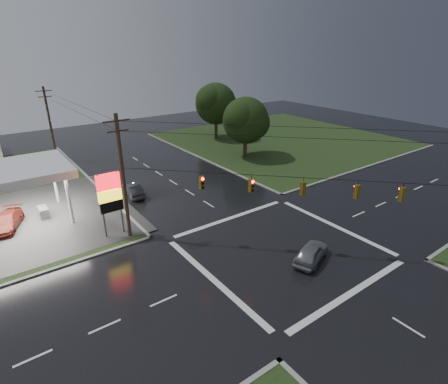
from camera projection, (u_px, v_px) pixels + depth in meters
ground at (281, 249)px, 29.52m from camera, size 120.00×120.00×0.00m
grass_ne at (282, 139)px, 62.92m from camera, size 36.00×36.00×0.08m
pylon_sign at (110, 194)px, 30.08m from camera, size 2.00×0.35×6.00m
utility_pole_nw at (123, 177)px, 29.20m from camera, size 2.20×0.32×11.00m
utility_pole_n at (50, 122)px, 50.50m from camera, size 2.20×0.32×10.50m
traffic_signals at (286, 177)px, 26.98m from camera, size 26.87×26.87×1.47m
tree_ne_near at (246, 120)px, 51.36m from camera, size 7.99×6.80×8.98m
tree_ne_far at (217, 104)px, 61.67m from camera, size 8.46×7.20×9.80m
car_north at (134, 190)px, 39.44m from camera, size 1.99×4.42×1.41m
car_crossing at (311, 252)px, 27.67m from camera, size 4.60×3.13×1.45m
car_pump at (7, 222)px, 32.44m from camera, size 3.73×5.37×1.44m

